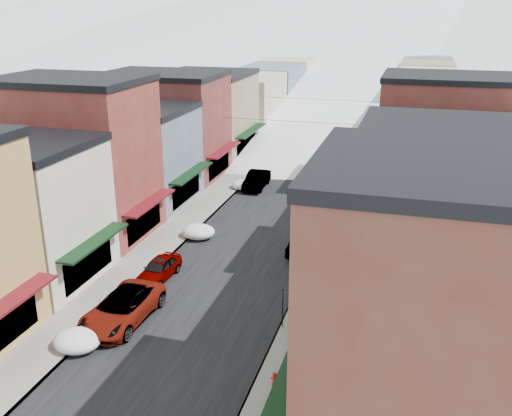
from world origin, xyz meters
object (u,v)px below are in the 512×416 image
Objects in this scene: car_white_suv at (122,308)px; car_dark_hatch at (257,180)px; car_silver_sedan at (159,269)px; fire_hydrant at (275,379)px; car_green_sedan at (304,244)px; streetlamp_near at (335,179)px; trash_can at (304,273)px.

car_white_suv reaches higher than car_dark_hatch.
car_silver_sedan is 6.20× the size of fire_hydrant.
car_silver_sedan is at bearing 45.83° from car_green_sedan.
streetlamp_near is (9.17, 21.35, 2.39)m from car_white_suv.
streetlamp_near is at bearing 90.00° from trash_can.
car_white_suv is 5.71m from car_silver_sedan.
car_silver_sedan is at bearing 95.64° from car_white_suv.
streetlamp_near is (0.90, 8.80, 2.57)m from car_green_sedan.
trash_can is at bearing 108.18° from car_green_sedan.
streetlamp_near reaches higher than fire_hydrant.
car_green_sedan is 0.87× the size of streetlamp_near.
car_white_suv is 23.36m from streetlamp_near.
trash_can is (9.50, 2.16, -0.04)m from car_silver_sedan.
car_green_sedan is 4.04× the size of trash_can.
car_dark_hatch reaches higher than car_green_sedan.
trash_can is (8.70, -19.10, -0.16)m from car_dark_hatch.
trash_can is at bearing 94.44° from fire_hydrant.
streetlamp_near is (-0.88, 24.84, 2.81)m from fire_hydrant.
streetlamp_near is at bearing -88.53° from car_green_sedan.
car_white_suv is 1.48× the size of car_silver_sedan.
car_dark_hatch reaches higher than fire_hydrant.
car_green_sedan is 4.77m from trash_can.
car_white_suv is at bearing -92.13° from car_dark_hatch.
car_white_suv reaches higher than trash_can.
car_silver_sedan is at bearing 138.49° from fire_hydrant.
car_green_sedan is 6.20× the size of fire_hydrant.
car_silver_sedan is at bearing -167.17° from trash_can.
trash_can is 13.73m from streetlamp_near.
car_silver_sedan is (-0.33, 5.70, -0.15)m from car_white_suv.
fire_hydrant is 0.14× the size of streetlamp_near.
car_white_suv reaches higher than car_silver_sedan.
car_dark_hatch is at bearing -54.28° from car_green_sedan.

